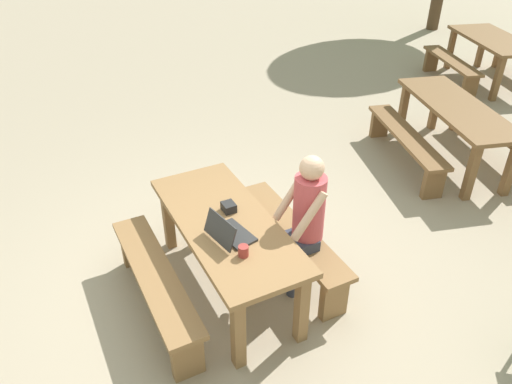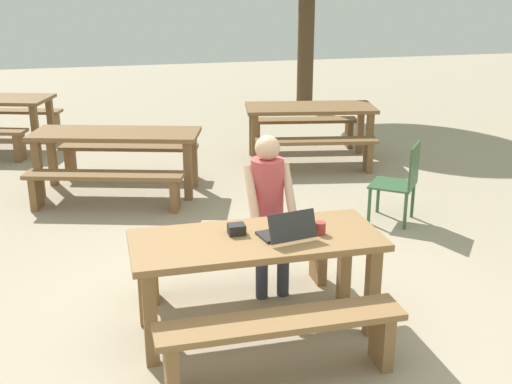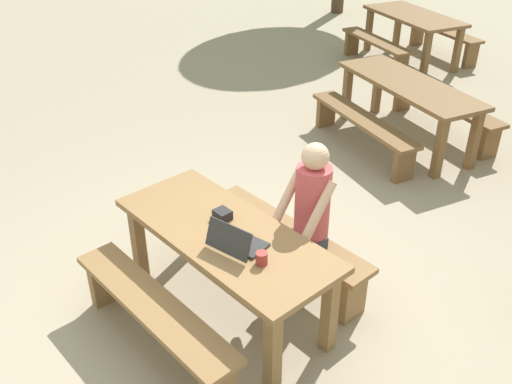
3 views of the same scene
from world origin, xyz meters
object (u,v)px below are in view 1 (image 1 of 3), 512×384
at_px(coffee_mug, 243,251).
at_px(picnic_table_distant, 493,45).
at_px(small_pouch, 229,207).
at_px(picnic_table_mid, 456,115).
at_px(picnic_table_front, 226,232).
at_px(laptop, 229,232).
at_px(person_seated, 305,216).

bearing_deg(coffee_mug, picnic_table_distant, 116.32).
bearing_deg(picnic_table_distant, coffee_mug, -45.81).
relative_size(small_pouch, picnic_table_mid, 0.06).
distance_m(picnic_table_front, laptop, 0.28).
bearing_deg(laptop, picnic_table_front, -28.70).
bearing_deg(picnic_table_mid, picnic_table_front, -59.94).
height_order(picnic_table_front, person_seated, person_seated).
height_order(laptop, picnic_table_mid, laptop).
bearing_deg(picnic_table_mid, small_pouch, -61.64).
distance_m(coffee_mug, person_seated, 0.70).
distance_m(laptop, small_pouch, 0.37).
bearing_deg(person_seated, picnic_table_distant, 117.36).
xyz_separation_m(small_pouch, picnic_table_distant, (-2.46, 6.01, -0.13)).
xyz_separation_m(picnic_table_front, small_pouch, (-0.13, 0.08, 0.16)).
distance_m(laptop, person_seated, 0.68).
bearing_deg(coffee_mug, laptop, -178.22).
height_order(picnic_table_front, coffee_mug, coffee_mug).
bearing_deg(person_seated, picnic_table_front, -112.44).
bearing_deg(picnic_table_distant, small_pouch, -49.86).
height_order(laptop, picnic_table_distant, laptop).
height_order(person_seated, picnic_table_distant, person_seated).
bearing_deg(person_seated, coffee_mug, -72.90).
distance_m(small_pouch, picnic_table_distant, 6.50).
height_order(picnic_table_front, picnic_table_distant, picnic_table_distant).
bearing_deg(small_pouch, laptop, -24.36).
relative_size(coffee_mug, person_seated, 0.07).
distance_m(coffee_mug, picnic_table_distant, 6.87).
distance_m(picnic_table_front, coffee_mug, 0.49).
bearing_deg(picnic_table_distant, picnic_table_mid, -38.51).
relative_size(person_seated, picnic_table_mid, 0.63).
relative_size(picnic_table_front, laptop, 4.44).
height_order(picnic_table_front, laptop, laptop).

